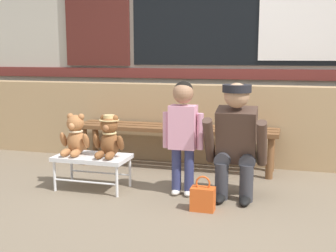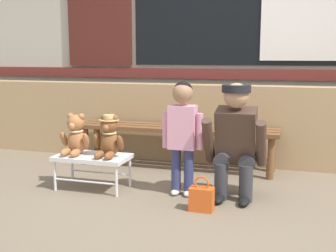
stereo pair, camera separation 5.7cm
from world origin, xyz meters
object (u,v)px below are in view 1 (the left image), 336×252
at_px(teddy_bear_plain, 75,136).
at_px(handbag_on_ground, 203,198).
at_px(adult_crouching, 237,140).
at_px(teddy_bear_with_hat, 109,137).
at_px(child_standing, 183,126).
at_px(small_display_bench, 92,159).
at_px(wooden_bench_long, 175,133).

height_order(teddy_bear_plain, handbag_on_ground, teddy_bear_plain).
bearing_deg(teddy_bear_plain, adult_crouching, 4.97).
bearing_deg(teddy_bear_plain, handbag_on_ground, -12.37).
xyz_separation_m(teddy_bear_with_hat, adult_crouching, (1.08, 0.12, 0.01)).
bearing_deg(handbag_on_ground, child_standing, 126.53).
xyz_separation_m(child_standing, adult_crouching, (0.44, 0.06, -0.11)).
bearing_deg(teddy_bear_plain, small_display_bench, -0.51).
bearing_deg(adult_crouching, wooden_bench_long, 133.84).
xyz_separation_m(teddy_bear_plain, child_standing, (0.96, 0.06, 0.13)).
bearing_deg(handbag_on_ground, teddy_bear_with_hat, 163.30).
xyz_separation_m(wooden_bench_long, teddy_bear_with_hat, (-0.34, -0.89, 0.10)).
height_order(small_display_bench, handbag_on_ground, small_display_bench).
distance_m(wooden_bench_long, adult_crouching, 1.07).
bearing_deg(wooden_bench_long, teddy_bear_with_hat, -111.20).
bearing_deg(wooden_bench_long, child_standing, -70.43).
bearing_deg(child_standing, small_display_bench, -175.71).
bearing_deg(teddy_bear_plain, wooden_bench_long, 53.21).
relative_size(wooden_bench_long, teddy_bear_with_hat, 5.78).
height_order(teddy_bear_with_hat, adult_crouching, adult_crouching).
bearing_deg(child_standing, teddy_bear_with_hat, -174.84).
distance_m(wooden_bench_long, handbag_on_ground, 1.30).
height_order(wooden_bench_long, child_standing, child_standing).
xyz_separation_m(child_standing, handbag_on_ground, (0.24, -0.32, -0.50)).
bearing_deg(adult_crouching, teddy_bear_plain, -175.03).
height_order(small_display_bench, child_standing, child_standing).
height_order(teddy_bear_with_hat, handbag_on_ground, teddy_bear_with_hat).
bearing_deg(teddy_bear_with_hat, small_display_bench, -179.23).
height_order(child_standing, handbag_on_ground, child_standing).
distance_m(teddy_bear_plain, child_standing, 0.97).
distance_m(wooden_bench_long, small_display_bench, 1.03).
xyz_separation_m(wooden_bench_long, handbag_on_ground, (0.53, -1.15, -0.28)).
relative_size(small_display_bench, handbag_on_ground, 2.35).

